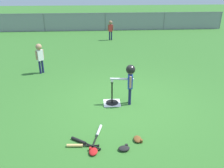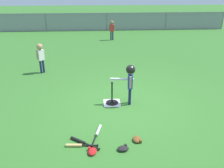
{
  "view_description": "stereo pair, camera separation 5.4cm",
  "coord_description": "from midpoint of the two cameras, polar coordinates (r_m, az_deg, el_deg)",
  "views": [
    {
      "loc": [
        -0.77,
        -5.23,
        2.9
      ],
      "look_at": [
        -0.35,
        0.09,
        0.55
      ],
      "focal_mm": 36.62,
      "sensor_mm": 36.0,
      "label": 1
    },
    {
      "loc": [
        -0.72,
        -5.23,
        2.9
      ],
      "look_at": [
        -0.35,
        0.09,
        0.55
      ],
      "focal_mm": 36.62,
      "sensor_mm": 36.0,
      "label": 2
    }
  ],
  "objects": [
    {
      "name": "batter_child",
      "position": [
        5.74,
        4.24,
        1.84
      ],
      "size": [
        0.63,
        0.3,
        1.07
      ],
      "color": "#191E4C",
      "rests_on": "ground_plane"
    },
    {
      "name": "glove_tossed_aside",
      "position": [
        4.45,
        -5.06,
        -16.42
      ],
      "size": [
        0.2,
        0.25,
        0.07
      ],
      "color": "#B21919",
      "rests_on": "ground_plane"
    },
    {
      "name": "fielder_near_left",
      "position": [
        12.92,
        -0.49,
        13.9
      ],
      "size": [
        0.32,
        0.21,
        1.06
      ],
      "color": "#191E4C",
      "rests_on": "ground_plane"
    },
    {
      "name": "outfield_fence",
      "position": [
        15.75,
        -1.81,
        15.43
      ],
      "size": [
        16.06,
        0.06,
        1.15
      ],
      "color": "slate",
      "rests_on": "ground_plane"
    },
    {
      "name": "baseball_on_tee",
      "position": [
        5.79,
        -0.27,
        0.74
      ],
      "size": [
        0.07,
        0.07,
        0.07
      ],
      "primitive_type": "sphere",
      "color": "white",
      "rests_on": "batting_tee"
    },
    {
      "name": "spare_bat_wood",
      "position": [
        4.62,
        -8.76,
        -14.92
      ],
      "size": [
        0.63,
        0.1,
        0.06
      ],
      "color": "#DBB266",
      "rests_on": "ground_plane"
    },
    {
      "name": "spare_bat_silver",
      "position": [
        4.92,
        -3.79,
        -11.97
      ],
      "size": [
        0.24,
        0.72,
        0.06
      ],
      "color": "silver",
      "rests_on": "ground_plane"
    },
    {
      "name": "spare_bat_black",
      "position": [
        4.71,
        -7.95,
        -14.06
      ],
      "size": [
        0.6,
        0.45,
        0.06
      ],
      "color": "black",
      "rests_on": "ground_plane"
    },
    {
      "name": "batting_tee",
      "position": [
        6.03,
        -0.26,
        -4.01
      ],
      "size": [
        0.32,
        0.32,
        0.59
      ],
      "color": "black",
      "rests_on": "ground_plane"
    },
    {
      "name": "ground_plane",
      "position": [
        6.02,
        3.18,
        -5.03
      ],
      "size": [
        60.0,
        60.0,
        0.0
      ],
      "primitive_type": "plane",
      "color": "#336B28"
    },
    {
      "name": "home_plate",
      "position": [
        6.07,
        -0.25,
        -4.72
      ],
      "size": [
        0.44,
        0.44,
        0.01
      ],
      "primitive_type": "cube",
      "color": "white",
      "rests_on": "ground_plane"
    },
    {
      "name": "glove_by_plate",
      "position": [
        4.5,
        2.69,
        -15.75
      ],
      "size": [
        0.24,
        0.2,
        0.07
      ],
      "color": "black",
      "rests_on": "ground_plane"
    },
    {
      "name": "fielder_near_right",
      "position": [
        8.27,
        -17.79,
        7.02
      ],
      "size": [
        0.24,
        0.23,
        1.05
      ],
      "color": "#191E4C",
      "rests_on": "ground_plane"
    },
    {
      "name": "glove_near_bats",
      "position": [
        4.74,
        6.09,
        -13.53
      ],
      "size": [
        0.18,
        0.23,
        0.07
      ],
      "color": "brown",
      "rests_on": "ground_plane"
    }
  ]
}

